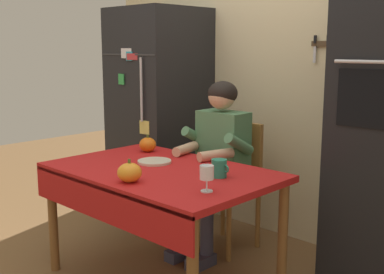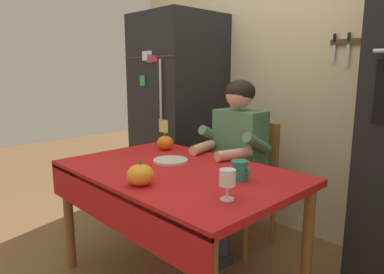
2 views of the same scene
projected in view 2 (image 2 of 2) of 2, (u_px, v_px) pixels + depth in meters
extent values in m
cube|color=beige|center=(299.00, 71.00, 2.73)|extent=(3.70, 0.10, 2.60)
cube|color=#4C3823|center=(357.00, 41.00, 2.33)|extent=(0.36, 0.02, 0.04)
cube|color=silver|center=(334.00, 53.00, 2.45)|extent=(0.02, 0.01, 0.11)
cube|color=black|center=(335.00, 38.00, 2.43)|extent=(0.02, 0.01, 0.06)
cube|color=silver|center=(348.00, 55.00, 2.38)|extent=(0.02, 0.01, 0.15)
cube|color=black|center=(349.00, 37.00, 2.36)|extent=(0.02, 0.01, 0.06)
cube|color=silver|center=(363.00, 54.00, 2.31)|extent=(0.02, 0.01, 0.13)
cube|color=black|center=(364.00, 36.00, 2.28)|extent=(0.02, 0.01, 0.06)
cube|color=silver|center=(379.00, 52.00, 2.24)|extent=(0.02, 0.01, 0.12)
cube|color=black|center=(381.00, 35.00, 2.21)|extent=(0.02, 0.01, 0.06)
cube|color=black|center=(179.00, 115.00, 3.25)|extent=(0.68, 0.68, 1.80)
cylinder|color=silver|center=(161.00, 90.00, 2.83)|extent=(0.02, 0.02, 0.50)
cube|color=#333335|center=(148.00, 57.00, 2.92)|extent=(0.67, 0.01, 0.01)
cube|color=teal|center=(150.00, 58.00, 2.90)|extent=(0.07, 0.01, 0.07)
cube|color=#E5D666|center=(164.00, 126.00, 2.88)|extent=(0.10, 0.02, 0.11)
cube|color=green|center=(143.00, 81.00, 3.01)|extent=(0.08, 0.02, 0.09)
cube|color=silver|center=(147.00, 56.00, 2.92)|extent=(0.11, 0.02, 0.08)
cube|color=#B73338|center=(152.00, 59.00, 2.87)|extent=(0.12, 0.02, 0.05)
cylinder|color=brown|center=(69.00, 218.00, 2.28)|extent=(0.06, 0.06, 0.70)
cylinder|color=brown|center=(161.00, 190.00, 2.81)|extent=(0.06, 0.06, 0.70)
cylinder|color=brown|center=(307.00, 247.00, 1.91)|extent=(0.06, 0.06, 0.70)
cube|color=red|center=(177.00, 172.00, 2.03)|extent=(1.40, 0.90, 0.04)
cube|color=red|center=(111.00, 209.00, 1.74)|extent=(1.40, 0.01, 0.20)
cube|color=#9E6B33|center=(242.00, 190.00, 2.58)|extent=(0.40, 0.40, 0.04)
cube|color=#9E6B33|center=(257.00, 152.00, 2.66)|extent=(0.36, 0.04, 0.48)
cylinder|color=#9E6B33|center=(209.00, 217.00, 2.63)|extent=(0.04, 0.04, 0.41)
cylinder|color=#9E6B33|center=(238.00, 206.00, 2.86)|extent=(0.04, 0.04, 0.41)
cylinder|color=#9E6B33|center=(245.00, 232.00, 2.39)|extent=(0.04, 0.04, 0.41)
cylinder|color=#9E6B33|center=(273.00, 218.00, 2.62)|extent=(0.04, 0.04, 0.41)
cube|color=#38384C|center=(196.00, 251.00, 2.47)|extent=(0.10, 0.22, 0.08)
cube|color=#38384C|center=(217.00, 262.00, 2.33)|extent=(0.10, 0.22, 0.08)
cylinder|color=#38384C|center=(202.00, 223.00, 2.48)|extent=(0.09, 0.09, 0.38)
cylinder|color=#38384C|center=(223.00, 233.00, 2.33)|extent=(0.09, 0.09, 0.38)
cube|color=#38384C|center=(219.00, 183.00, 2.53)|extent=(0.12, 0.40, 0.11)
cube|color=#38384C|center=(238.00, 189.00, 2.40)|extent=(0.12, 0.40, 0.11)
cube|color=#4C7F56|center=(240.00, 143.00, 2.49)|extent=(0.36, 0.20, 0.48)
cylinder|color=#4C7F56|center=(213.00, 136.00, 2.58)|extent=(0.07, 0.26, 0.18)
cylinder|color=#4C7F56|center=(257.00, 144.00, 2.29)|extent=(0.07, 0.26, 0.18)
cylinder|color=#D8A884|center=(203.00, 147.00, 2.43)|extent=(0.13, 0.27, 0.07)
cylinder|color=#D8A884|center=(234.00, 154.00, 2.23)|extent=(0.13, 0.27, 0.07)
sphere|color=#D8A884|center=(239.00, 95.00, 2.41)|extent=(0.19, 0.19, 0.19)
ellipsoid|color=black|center=(240.00, 92.00, 2.41)|extent=(0.21, 0.21, 0.17)
cylinder|color=#237F66|center=(239.00, 170.00, 1.81)|extent=(0.09, 0.09, 0.10)
torus|color=#237F66|center=(247.00, 171.00, 1.77)|extent=(0.05, 0.01, 0.05)
cylinder|color=white|center=(227.00, 199.00, 1.54)|extent=(0.06, 0.06, 0.01)
cylinder|color=white|center=(227.00, 192.00, 1.53)|extent=(0.01, 0.01, 0.06)
cylinder|color=white|center=(227.00, 178.00, 1.52)|extent=(0.07, 0.07, 0.07)
ellipsoid|color=orange|center=(165.00, 143.00, 2.50)|extent=(0.12, 0.12, 0.10)
cylinder|color=#4C6023|center=(165.00, 134.00, 2.49)|extent=(0.02, 0.02, 0.02)
ellipsoid|color=orange|center=(140.00, 175.00, 1.73)|extent=(0.14, 0.14, 0.11)
cylinder|color=#4C6023|center=(140.00, 162.00, 1.72)|extent=(0.02, 0.02, 0.02)
cylinder|color=beige|center=(171.00, 161.00, 2.18)|extent=(0.22, 0.22, 0.02)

